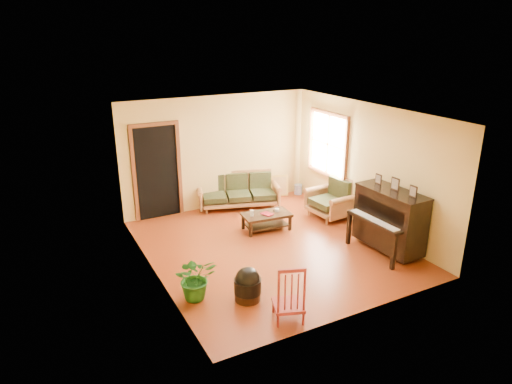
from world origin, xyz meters
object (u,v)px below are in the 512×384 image
armchair (329,198)px  potted_plant (196,278)px  sofa (238,191)px  footstool (248,288)px  piano (389,221)px  ceramic_crock (298,189)px  red_chair (289,291)px  coffee_table (266,222)px

armchair → potted_plant: size_ratio=1.25×
sofa → footstool: (-1.56, -3.58, -0.20)m
sofa → piano: bearing=-48.1°
sofa → piano: 3.66m
ceramic_crock → piano: bearing=-93.5°
ceramic_crock → red_chair: bearing=-124.3°
piano → red_chair: 2.97m
piano → ceramic_crock: bearing=84.4°
footstool → potted_plant: potted_plant is taller
footstool → sofa: bearing=66.4°
coffee_table → piano: (1.56, -1.90, 0.42)m
coffee_table → footstool: bearing=-125.2°
coffee_table → red_chair: 3.15m
sofa → coffee_table: size_ratio=1.90×
red_chair → piano: bearing=38.9°
armchair → coffee_table: bearing=173.6°
piano → potted_plant: piano is taller
footstool → red_chair: 0.81m
ceramic_crock → potted_plant: bearing=-140.5°
armchair → piano: size_ratio=0.66×
armchair → potted_plant: armchair is taller
footstool → potted_plant: 0.82m
armchair → footstool: size_ratio=2.12×
red_chair → footstool: bearing=131.8°
footstool → ceramic_crock: 4.96m
coffee_table → potted_plant: bearing=-141.7°
sofa → armchair: (1.53, -1.46, 0.05)m
sofa → potted_plant: (-2.26, -3.17, -0.04)m
coffee_table → potted_plant: 2.83m
coffee_table → armchair: size_ratio=1.10×
red_chair → potted_plant: 1.50m
sofa → coffee_table: bearing=-74.3°
coffee_table → footstool: footstool is taller
footstool → red_chair: red_chair is taller
piano → footstool: (-3.09, -0.27, -0.40)m
coffee_table → footstool: 2.65m
piano → footstool: 3.13m
potted_plant → footstool: bearing=-30.6°
sofa → ceramic_crock: sofa is taller
sofa → potted_plant: bearing=-108.2°
sofa → ceramic_crock: (1.74, 0.12, -0.28)m
ceramic_crock → potted_plant: 5.18m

